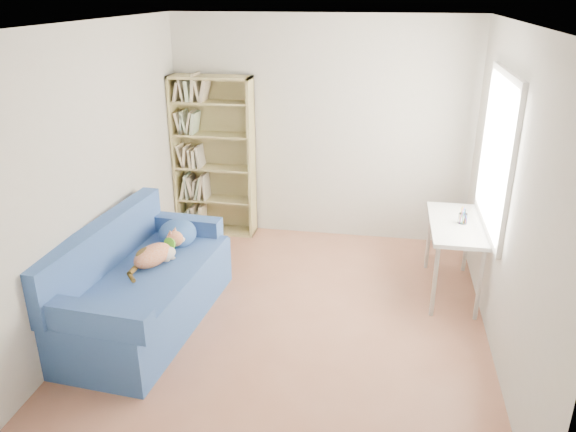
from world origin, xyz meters
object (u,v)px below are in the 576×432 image
object	(u,v)px
desk	(455,231)
sofa	(142,286)
bookshelf	(214,163)
pen_cup	(463,217)

from	to	relation	value
desk	sofa	bearing A→B (deg)	-159.61
bookshelf	sofa	bearing A→B (deg)	-91.65
bookshelf	desk	bearing A→B (deg)	-21.26
sofa	bookshelf	bearing A→B (deg)	92.91
sofa	bookshelf	size ratio (longest dim) A/B	1.04
bookshelf	pen_cup	distance (m)	2.99
bookshelf	desk	world-z (taller)	bookshelf
sofa	pen_cup	bearing A→B (deg)	24.62
sofa	pen_cup	xyz separation A→B (m)	(2.85, 1.04, 0.45)
desk	pen_cup	size ratio (longest dim) A/B	6.59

